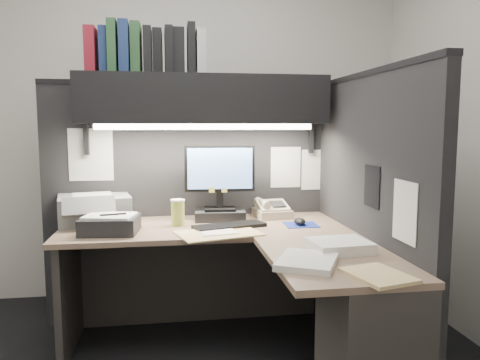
% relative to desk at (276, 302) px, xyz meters
% --- Properties ---
extents(wall_back, '(3.50, 0.04, 2.70)m').
position_rel_desk_xyz_m(wall_back, '(-0.43, 1.50, 0.91)').
color(wall_back, silver).
rests_on(wall_back, floor).
extents(wall_front, '(3.50, 0.04, 2.70)m').
position_rel_desk_xyz_m(wall_front, '(-0.43, -1.50, 0.91)').
color(wall_front, silver).
rests_on(wall_front, floor).
extents(partition_back, '(1.90, 0.06, 1.60)m').
position_rel_desk_xyz_m(partition_back, '(-0.40, 0.93, 0.36)').
color(partition_back, black).
rests_on(partition_back, floor).
extents(partition_right, '(0.06, 1.50, 1.60)m').
position_rel_desk_xyz_m(partition_right, '(0.55, 0.18, 0.36)').
color(partition_right, black).
rests_on(partition_right, floor).
extents(desk, '(1.70, 1.53, 0.73)m').
position_rel_desk_xyz_m(desk, '(0.00, 0.00, 0.00)').
color(desk, '#886D56').
rests_on(desk, floor).
extents(overhead_shelf, '(1.55, 0.34, 0.30)m').
position_rel_desk_xyz_m(overhead_shelf, '(-0.30, 0.75, 1.06)').
color(overhead_shelf, black).
rests_on(overhead_shelf, partition_back).
extents(task_light_tube, '(1.32, 0.04, 0.04)m').
position_rel_desk_xyz_m(task_light_tube, '(-0.30, 0.61, 0.89)').
color(task_light_tube, white).
rests_on(task_light_tube, overhead_shelf).
extents(monitor, '(0.45, 0.21, 0.48)m').
position_rel_desk_xyz_m(monitor, '(-0.21, 0.72, 0.48)').
color(monitor, black).
rests_on(monitor, desk).
extents(keyboard, '(0.46, 0.26, 0.02)m').
position_rel_desk_xyz_m(keyboard, '(-0.18, 0.48, 0.30)').
color(keyboard, black).
rests_on(keyboard, desk).
extents(mousepad, '(0.20, 0.19, 0.00)m').
position_rel_desk_xyz_m(mousepad, '(0.27, 0.48, 0.29)').
color(mousepad, navy).
rests_on(mousepad, desk).
extents(mouse, '(0.07, 0.11, 0.04)m').
position_rel_desk_xyz_m(mouse, '(0.26, 0.48, 0.31)').
color(mouse, black).
rests_on(mouse, mousepad).
extents(telephone, '(0.24, 0.25, 0.09)m').
position_rel_desk_xyz_m(telephone, '(0.15, 0.75, 0.33)').
color(telephone, '#BFAD93').
rests_on(telephone, desk).
extents(coffee_cup, '(0.08, 0.08, 0.15)m').
position_rel_desk_xyz_m(coffee_cup, '(-0.48, 0.58, 0.36)').
color(coffee_cup, '#BAD053').
rests_on(coffee_cup, desk).
extents(printer, '(0.49, 0.44, 0.17)m').
position_rel_desk_xyz_m(printer, '(-1.00, 0.76, 0.37)').
color(printer, gray).
rests_on(printer, desk).
extents(notebook_stack, '(0.34, 0.29, 0.09)m').
position_rel_desk_xyz_m(notebook_stack, '(-0.86, 0.45, 0.33)').
color(notebook_stack, black).
rests_on(notebook_stack, desk).
extents(open_folder, '(0.51, 0.40, 0.01)m').
position_rel_desk_xyz_m(open_folder, '(-0.26, 0.32, 0.29)').
color(open_folder, '#D5B677').
rests_on(open_folder, desk).
extents(paper_stack_a, '(0.30, 0.26, 0.05)m').
position_rel_desk_xyz_m(paper_stack_a, '(0.28, -0.13, 0.31)').
color(paper_stack_a, white).
rests_on(paper_stack_a, desk).
extents(paper_stack_b, '(0.35, 0.38, 0.03)m').
position_rel_desk_xyz_m(paper_stack_b, '(0.06, -0.32, 0.30)').
color(paper_stack_b, white).
rests_on(paper_stack_b, desk).
extents(manila_stack, '(0.27, 0.31, 0.02)m').
position_rel_desk_xyz_m(manila_stack, '(0.30, -0.53, 0.29)').
color(manila_stack, '#D5B677').
rests_on(manila_stack, desk).
extents(binder_row, '(0.72, 0.26, 0.31)m').
position_rel_desk_xyz_m(binder_row, '(-0.65, 0.75, 1.35)').
color(binder_row, maroon).
rests_on(binder_row, overhead_shelf).
extents(pinned_papers, '(1.76, 1.31, 0.51)m').
position_rel_desk_xyz_m(pinned_papers, '(-0.00, 0.56, 0.61)').
color(pinned_papers, white).
rests_on(pinned_papers, partition_back).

